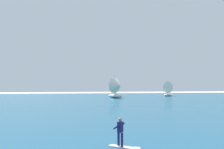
% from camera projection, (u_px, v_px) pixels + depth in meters
% --- Properties ---
extents(ocean, '(160.00, 90.00, 0.10)m').
position_uv_depth(ocean, '(88.00, 104.00, 48.40)').
color(ocean, navy).
rests_on(ocean, ground).
extents(kitesurfer, '(1.88, 1.66, 1.67)m').
position_uv_depth(kitesurfer, '(123.00, 137.00, 15.94)').
color(kitesurfer, white).
rests_on(kitesurfer, ocean).
extents(sailboat_anchored_offshore, '(3.89, 3.67, 4.33)m').
position_uv_depth(sailboat_anchored_offshore, '(169.00, 89.00, 74.72)').
color(sailboat_anchored_offshore, white).
rests_on(sailboat_anchored_offshore, ocean).
extents(sailboat_leading, '(4.64, 4.90, 5.45)m').
position_uv_depth(sailboat_leading, '(117.00, 87.00, 66.24)').
color(sailboat_leading, white).
rests_on(sailboat_leading, ocean).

